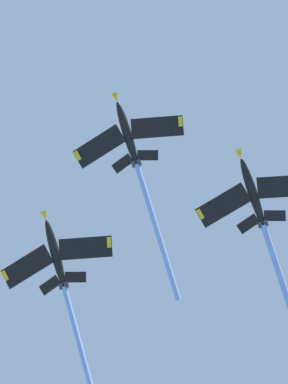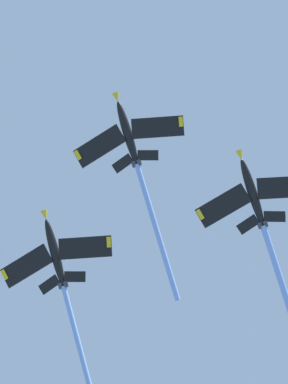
{
  "view_description": "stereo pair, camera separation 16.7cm",
  "coord_description": "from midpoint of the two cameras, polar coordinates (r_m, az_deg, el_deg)",
  "views": [
    {
      "loc": [
        14.04,
        -10.86,
        1.58
      ],
      "look_at": [
        4.63,
        12.24,
        114.59
      ],
      "focal_mm": 63.68,
      "sensor_mm": 36.0,
      "label": 1
    },
    {
      "loc": [
        13.88,
        -10.92,
        1.58
      ],
      "look_at": [
        4.63,
        12.24,
        114.59
      ],
      "focal_mm": 63.68,
      "sensor_mm": 36.0,
      "label": 2
    }
  ],
  "objects": [
    {
      "name": "jet_lead",
      "position": [
        116.76,
        -0.64,
        2.54
      ],
      "size": [
        20.1,
        34.61,
        16.33
      ],
      "color": "black"
    },
    {
      "name": "jet_left_wing",
      "position": [
        114.25,
        10.2,
        -3.38
      ],
      "size": [
        20.09,
        36.85,
        17.16
      ],
      "color": "black"
    },
    {
      "name": "jet_right_wing",
      "position": [
        116.33,
        -6.8,
        -7.36
      ],
      "size": [
        20.1,
        33.85,
        16.43
      ],
      "color": "black"
    }
  ]
}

